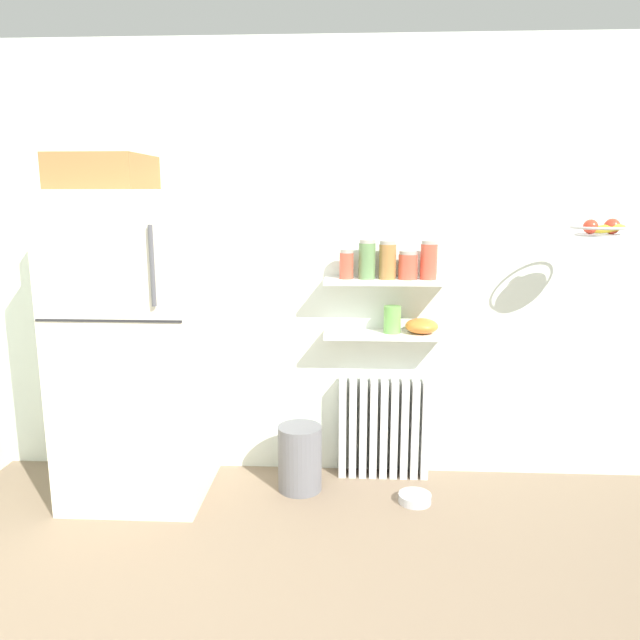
{
  "coord_description": "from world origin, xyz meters",
  "views": [
    {
      "loc": [
        0.03,
        -1.68,
        1.72
      ],
      "look_at": [
        -0.15,
        1.6,
        1.05
      ],
      "focal_mm": 34.61,
      "sensor_mm": 36.0,
      "label": 1
    }
  ],
  "objects_px": {
    "pet_food_bowl": "(415,498)",
    "radiator": "(384,428)",
    "storage_jar_4": "(429,260)",
    "storage_jar_1": "(367,260)",
    "vase": "(392,320)",
    "storage_jar_2": "(387,260)",
    "shelf_bowl": "(422,326)",
    "trash_bin": "(300,458)",
    "storage_jar_0": "(346,264)",
    "hanging_fruit_basket": "(601,229)",
    "refrigerator": "(134,340)",
    "storage_jar_3": "(408,265)"
  },
  "relations": [
    {
      "from": "pet_food_bowl",
      "to": "radiator",
      "type": "bearing_deg",
      "value": 116.09
    },
    {
      "from": "storage_jar_4",
      "to": "storage_jar_1",
      "type": "bearing_deg",
      "value": -180.0
    },
    {
      "from": "storage_jar_4",
      "to": "vase",
      "type": "height_order",
      "value": "storage_jar_4"
    },
    {
      "from": "radiator",
      "to": "storage_jar_4",
      "type": "xyz_separation_m",
      "value": [
        0.24,
        -0.03,
        1.04
      ]
    },
    {
      "from": "storage_jar_2",
      "to": "shelf_bowl",
      "type": "relative_size",
      "value": 1.14
    },
    {
      "from": "shelf_bowl",
      "to": "trash_bin",
      "type": "height_order",
      "value": "shelf_bowl"
    },
    {
      "from": "vase",
      "to": "trash_bin",
      "type": "relative_size",
      "value": 0.41
    },
    {
      "from": "radiator",
      "to": "storage_jar_1",
      "type": "height_order",
      "value": "storage_jar_1"
    },
    {
      "from": "storage_jar_0",
      "to": "storage_jar_2",
      "type": "height_order",
      "value": "storage_jar_2"
    },
    {
      "from": "hanging_fruit_basket",
      "to": "pet_food_bowl",
      "type": "bearing_deg",
      "value": -176.0
    },
    {
      "from": "storage_jar_0",
      "to": "storage_jar_4",
      "type": "bearing_deg",
      "value": 0.0
    },
    {
      "from": "radiator",
      "to": "hanging_fruit_basket",
      "type": "xyz_separation_m",
      "value": [
        1.09,
        -0.28,
        1.23
      ]
    },
    {
      "from": "vase",
      "to": "pet_food_bowl",
      "type": "bearing_deg",
      "value": -67.06
    },
    {
      "from": "hanging_fruit_basket",
      "to": "refrigerator",
      "type": "bearing_deg",
      "value": 179.93
    },
    {
      "from": "vase",
      "to": "trash_bin",
      "type": "bearing_deg",
      "value": -161.02
    },
    {
      "from": "vase",
      "to": "hanging_fruit_basket",
      "type": "height_order",
      "value": "hanging_fruit_basket"
    },
    {
      "from": "shelf_bowl",
      "to": "trash_bin",
      "type": "xyz_separation_m",
      "value": [
        -0.71,
        -0.18,
        -0.77
      ]
    },
    {
      "from": "storage_jar_1",
      "to": "pet_food_bowl",
      "type": "xyz_separation_m",
      "value": [
        0.29,
        -0.31,
        -1.32
      ]
    },
    {
      "from": "pet_food_bowl",
      "to": "trash_bin",
      "type": "bearing_deg",
      "value": 169.16
    },
    {
      "from": "radiator",
      "to": "storage_jar_1",
      "type": "bearing_deg",
      "value": -165.77
    },
    {
      "from": "radiator",
      "to": "storage_jar_3",
      "type": "relative_size",
      "value": 3.79
    },
    {
      "from": "storage_jar_1",
      "to": "trash_bin",
      "type": "height_order",
      "value": "storage_jar_1"
    },
    {
      "from": "storage_jar_0",
      "to": "storage_jar_4",
      "type": "distance_m",
      "value": 0.47
    },
    {
      "from": "storage_jar_0",
      "to": "shelf_bowl",
      "type": "distance_m",
      "value": 0.57
    },
    {
      "from": "storage_jar_0",
      "to": "shelf_bowl",
      "type": "bearing_deg",
      "value": 0.0
    },
    {
      "from": "shelf_bowl",
      "to": "hanging_fruit_basket",
      "type": "relative_size",
      "value": 0.68
    },
    {
      "from": "storage_jar_2",
      "to": "pet_food_bowl",
      "type": "bearing_deg",
      "value": -61.77
    },
    {
      "from": "refrigerator",
      "to": "hanging_fruit_basket",
      "type": "height_order",
      "value": "refrigerator"
    },
    {
      "from": "storage_jar_3",
      "to": "vase",
      "type": "relative_size",
      "value": 1.02
    },
    {
      "from": "storage_jar_2",
      "to": "hanging_fruit_basket",
      "type": "distance_m",
      "value": 1.14
    },
    {
      "from": "storage_jar_2",
      "to": "trash_bin",
      "type": "distance_m",
      "value": 1.27
    },
    {
      "from": "refrigerator",
      "to": "storage_jar_1",
      "type": "distance_m",
      "value": 1.4
    },
    {
      "from": "storage_jar_1",
      "to": "hanging_fruit_basket",
      "type": "bearing_deg",
      "value": -11.54
    },
    {
      "from": "shelf_bowl",
      "to": "storage_jar_2",
      "type": "bearing_deg",
      "value": -180.0
    },
    {
      "from": "trash_bin",
      "to": "storage_jar_3",
      "type": "bearing_deg",
      "value": 16.58
    },
    {
      "from": "shelf_bowl",
      "to": "pet_food_bowl",
      "type": "height_order",
      "value": "shelf_bowl"
    },
    {
      "from": "storage_jar_1",
      "to": "storage_jar_2",
      "type": "distance_m",
      "value": 0.12
    },
    {
      "from": "storage_jar_3",
      "to": "trash_bin",
      "type": "relative_size",
      "value": 0.42
    },
    {
      "from": "vase",
      "to": "hanging_fruit_basket",
      "type": "xyz_separation_m",
      "value": [
        1.06,
        -0.25,
        0.55
      ]
    },
    {
      "from": "shelf_bowl",
      "to": "pet_food_bowl",
      "type": "xyz_separation_m",
      "value": [
        -0.04,
        -0.31,
        -0.94
      ]
    },
    {
      "from": "storage_jar_0",
      "to": "vase",
      "type": "xyz_separation_m",
      "value": [
        0.27,
        0.0,
        -0.32
      ]
    },
    {
      "from": "storage_jar_1",
      "to": "storage_jar_4",
      "type": "relative_size",
      "value": 1.02
    },
    {
      "from": "refrigerator",
      "to": "storage_jar_1",
      "type": "height_order",
      "value": "refrigerator"
    },
    {
      "from": "refrigerator",
      "to": "pet_food_bowl",
      "type": "relative_size",
      "value": 10.37
    },
    {
      "from": "storage_jar_3",
      "to": "storage_jar_4",
      "type": "xyz_separation_m",
      "value": [
        0.12,
        0.0,
        0.03
      ]
    },
    {
      "from": "storage_jar_2",
      "to": "storage_jar_3",
      "type": "xyz_separation_m",
      "value": [
        0.12,
        0.0,
        -0.03
      ]
    },
    {
      "from": "storage_jar_3",
      "to": "hanging_fruit_basket",
      "type": "xyz_separation_m",
      "value": [
        0.97,
        -0.25,
        0.23
      ]
    },
    {
      "from": "refrigerator",
      "to": "radiator",
      "type": "distance_m",
      "value": 1.57
    },
    {
      "from": "refrigerator",
      "to": "pet_food_bowl",
      "type": "height_order",
      "value": "refrigerator"
    },
    {
      "from": "refrigerator",
      "to": "trash_bin",
      "type": "xyz_separation_m",
      "value": [
        0.93,
        0.06,
        -0.72
      ]
    }
  ]
}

